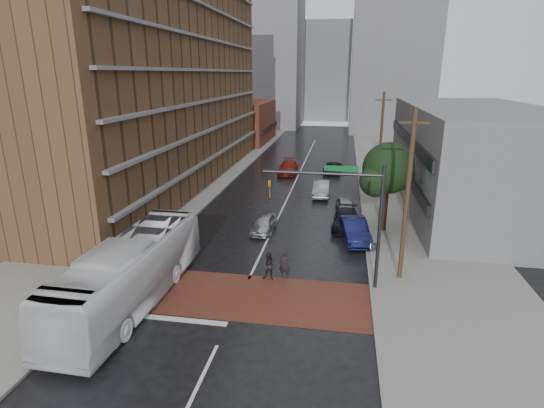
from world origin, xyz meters
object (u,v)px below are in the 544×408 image
(car_travel_b, at_px, (321,189))
(pedestrian_b, at_px, (269,266))
(car_parked_mid, at_px, (345,220))
(car_travel_a, at_px, (264,224))
(car_parked_far, at_px, (345,206))
(transit_bus, at_px, (131,272))
(pedestrian_a, at_px, (285,265))
(car_parked_near, at_px, (354,230))
(car_travel_c, at_px, (288,167))
(suv_travel, at_px, (333,168))

(car_travel_b, bearing_deg, pedestrian_b, -97.14)
(pedestrian_b, distance_m, car_parked_mid, 10.57)
(car_travel_a, relative_size, car_parked_far, 0.98)
(transit_bus, distance_m, pedestrian_a, 8.60)
(pedestrian_a, height_order, pedestrian_b, pedestrian_a)
(car_parked_near, distance_m, car_parked_far, 6.26)
(pedestrian_a, bearing_deg, transit_bus, -144.37)
(car_parked_mid, bearing_deg, transit_bus, -125.25)
(transit_bus, bearing_deg, car_parked_mid, 51.32)
(car_travel_b, xyz_separation_m, car_parked_near, (3.05, -11.44, 0.08))
(pedestrian_b, height_order, car_travel_b, pedestrian_b)
(car_parked_mid, bearing_deg, car_travel_a, -158.52)
(car_parked_near, bearing_deg, pedestrian_a, -131.71)
(pedestrian_a, bearing_deg, car_parked_mid, 77.18)
(pedestrian_a, bearing_deg, car_travel_b, 94.27)
(car_travel_c, bearing_deg, car_travel_a, -87.64)
(car_travel_b, height_order, suv_travel, car_travel_b)
(pedestrian_a, height_order, car_travel_b, pedestrian_a)
(car_travel_a, distance_m, car_travel_b, 11.40)
(pedestrian_b, bearing_deg, pedestrian_a, 20.82)
(car_parked_mid, height_order, car_parked_far, car_parked_mid)
(car_travel_b, bearing_deg, suv_travel, 84.43)
(car_parked_far, bearing_deg, car_parked_near, -90.14)
(transit_bus, distance_m, car_travel_a, 12.51)
(car_parked_near, bearing_deg, car_parked_far, 85.70)
(car_travel_b, height_order, car_parked_near, car_parked_near)
(pedestrian_b, distance_m, suv_travel, 29.18)
(car_travel_a, height_order, car_parked_far, car_parked_far)
(car_travel_c, bearing_deg, transit_bus, -97.36)
(pedestrian_a, relative_size, pedestrian_b, 1.04)
(transit_bus, xyz_separation_m, car_travel_c, (4.14, 31.37, -0.99))
(pedestrian_a, relative_size, car_travel_a, 0.47)
(transit_bus, height_order, car_parked_near, transit_bus)
(car_travel_a, height_order, suv_travel, car_travel_a)
(pedestrian_b, xyz_separation_m, car_travel_b, (1.97, 18.50, -0.13))
(suv_travel, height_order, car_parked_far, car_parked_far)
(pedestrian_a, relative_size, car_travel_c, 0.34)
(pedestrian_b, relative_size, car_parked_near, 0.35)
(pedestrian_b, height_order, car_parked_mid, pedestrian_b)
(transit_bus, bearing_deg, pedestrian_a, 28.88)
(pedestrian_a, bearing_deg, car_travel_c, 104.89)
(car_travel_b, distance_m, suv_travel, 10.58)
(pedestrian_b, xyz_separation_m, car_travel_c, (-2.57, 27.66, -0.10))
(car_parked_mid, relative_size, car_parked_far, 1.19)
(pedestrian_a, bearing_deg, suv_travel, 93.90)
(pedestrian_b, relative_size, car_travel_a, 0.45)
(car_travel_c, distance_m, suv_travel, 5.54)
(car_travel_c, bearing_deg, car_parked_near, -69.63)
(pedestrian_b, distance_m, car_parked_near, 8.66)
(suv_travel, bearing_deg, pedestrian_b, -90.71)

